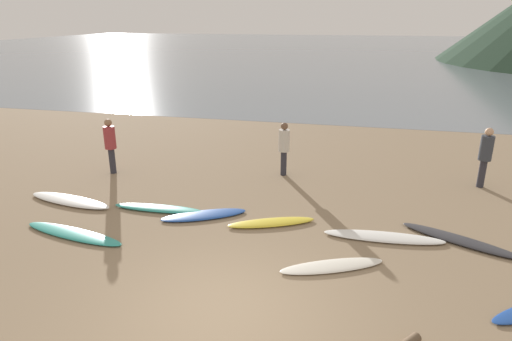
# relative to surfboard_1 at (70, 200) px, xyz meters

# --- Properties ---
(ground_plane) EXTENTS (120.00, 120.00, 0.20)m
(ground_plane) POSITION_rel_surfboard_1_xyz_m (5.31, 6.49, -0.15)
(ground_plane) COLOR #8C7559
(ground_plane) RESTS_ON ground
(ocean_water) EXTENTS (140.00, 100.00, 0.01)m
(ocean_water) POSITION_rel_surfboard_1_xyz_m (5.31, 60.37, -0.05)
(ocean_water) COLOR slate
(ocean_water) RESTS_ON ground
(surfboard_1) EXTENTS (2.64, 1.04, 0.10)m
(surfboard_1) POSITION_rel_surfboard_1_xyz_m (0.00, 0.00, 0.00)
(surfboard_1) COLOR white
(surfboard_1) RESTS_ON ground
(surfboard_2) EXTENTS (2.73, 0.98, 0.08)m
(surfboard_2) POSITION_rel_surfboard_1_xyz_m (1.23, -1.63, -0.01)
(surfboard_2) COLOR teal
(surfboard_2) RESTS_ON ground
(surfboard_3) EXTENTS (2.39, 0.53, 0.09)m
(surfboard_3) POSITION_rel_surfboard_1_xyz_m (2.50, 0.07, -0.00)
(surfboard_3) COLOR teal
(surfboard_3) RESTS_ON ground
(surfboard_4) EXTENTS (2.11, 1.50, 0.08)m
(surfboard_4) POSITION_rel_surfboard_1_xyz_m (3.75, -0.03, -0.01)
(surfboard_4) COLOR #1E479E
(surfboard_4) RESTS_ON ground
(surfboard_5) EXTENTS (2.10, 1.27, 0.09)m
(surfboard_5) POSITION_rel_surfboard_1_xyz_m (5.44, -0.07, -0.01)
(surfboard_5) COLOR yellow
(surfboard_5) RESTS_ON ground
(surfboard_6) EXTENTS (2.12, 1.32, 0.07)m
(surfboard_6) POSITION_rel_surfboard_1_xyz_m (6.98, -1.67, -0.02)
(surfboard_6) COLOR silver
(surfboard_6) RESTS_ON ground
(surfboard_7) EXTENTS (2.63, 0.64, 0.08)m
(surfboard_7) POSITION_rel_surfboard_1_xyz_m (8.00, -0.21, -0.01)
(surfboard_7) COLOR white
(surfboard_7) RESTS_ON ground
(surfboard_8) EXTENTS (2.46, 1.58, 0.09)m
(surfboard_8) POSITION_rel_surfboard_1_xyz_m (9.60, 0.01, -0.01)
(surfboard_8) COLOR #333338
(surfboard_8) RESTS_ON ground
(person_0) EXTENTS (0.33, 0.33, 1.65)m
(person_0) POSITION_rel_surfboard_1_xyz_m (5.13, 3.39, 0.92)
(person_0) COLOR #2D2D38
(person_0) RESTS_ON ground
(person_1) EXTENTS (0.35, 0.35, 1.74)m
(person_1) POSITION_rel_surfboard_1_xyz_m (10.81, 3.68, 0.98)
(person_1) COLOR #2D2D38
(person_1) RESTS_ON ground
(person_2) EXTENTS (0.35, 0.35, 1.72)m
(person_2) POSITION_rel_surfboard_1_xyz_m (-0.08, 2.35, 0.96)
(person_2) COLOR #2D2D38
(person_2) RESTS_ON ground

